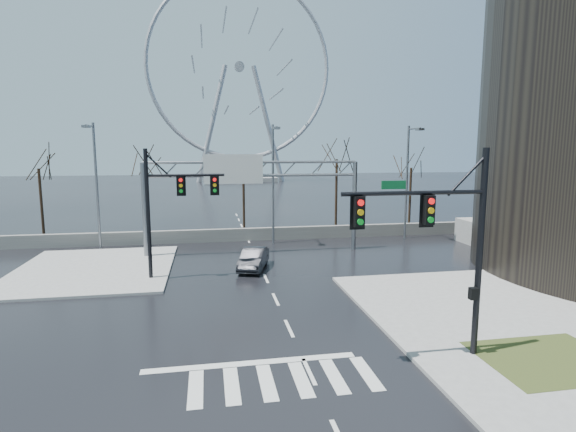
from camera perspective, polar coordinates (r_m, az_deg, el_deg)
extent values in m
plane|color=black|center=(20.71, 0.14, -14.08)|extent=(260.00, 260.00, 0.00)
cube|color=gray|center=(25.99, 21.85, -9.78)|extent=(12.00, 10.00, 0.15)
cube|color=gray|center=(32.69, -23.40, -6.19)|extent=(10.00, 12.00, 0.15)
cube|color=#35431C|center=(20.15, 30.28, -15.46)|extent=(5.00, 4.00, 0.02)
cube|color=slate|center=(39.66, -5.07, -2.34)|extent=(52.00, 0.50, 1.10)
cylinder|color=black|center=(18.27, 23.13, -4.67)|extent=(0.24, 0.24, 8.00)
cylinder|color=black|center=(16.56, 15.77, 2.83)|extent=(5.40, 0.16, 0.16)
cube|color=black|center=(16.72, 17.46, 0.74)|extent=(0.35, 0.28, 1.05)
cube|color=black|center=(15.69, 9.01, 0.54)|extent=(0.35, 0.28, 1.05)
cylinder|color=black|center=(28.32, -17.33, 0.07)|extent=(0.24, 0.24, 8.00)
cylinder|color=black|center=(27.89, -12.84, 5.07)|extent=(4.60, 0.16, 0.16)
cube|color=black|center=(27.80, -13.43, 3.80)|extent=(0.35, 0.28, 1.05)
cube|color=black|center=(27.75, -9.30, 3.92)|extent=(0.35, 0.28, 1.05)
cylinder|color=slate|center=(34.41, -17.74, 0.62)|extent=(0.36, 0.36, 7.00)
cylinder|color=slate|center=(35.98, 8.41, 1.26)|extent=(0.36, 0.36, 7.00)
cylinder|color=slate|center=(34.01, -4.44, 6.83)|extent=(16.00, 0.20, 0.20)
cylinder|color=slate|center=(34.05, -4.42, 5.15)|extent=(16.00, 0.20, 0.20)
cube|color=#0B5627|center=(33.76, -6.95, 5.93)|extent=(4.20, 0.10, 2.00)
cube|color=silver|center=(33.70, -6.94, 5.93)|extent=(4.40, 0.02, 2.20)
cylinder|color=slate|center=(38.40, -23.10, 3.37)|extent=(0.20, 0.20, 10.00)
cylinder|color=slate|center=(37.26, -23.90, 10.44)|extent=(0.12, 2.20, 0.12)
cube|color=slate|center=(36.28, -24.27, 10.33)|extent=(0.50, 0.70, 0.18)
cylinder|color=slate|center=(37.83, -1.92, 3.97)|extent=(0.20, 0.20, 10.00)
cylinder|color=slate|center=(36.67, -1.70, 11.18)|extent=(0.12, 2.20, 0.12)
cube|color=slate|center=(35.68, -1.46, 11.10)|extent=(0.50, 0.70, 0.18)
cylinder|color=slate|center=(41.30, 14.83, 4.07)|extent=(0.20, 0.20, 10.00)
cylinder|color=slate|center=(40.24, 15.76, 10.63)|extent=(0.12, 2.20, 0.12)
cube|color=slate|center=(39.34, 16.40, 10.52)|extent=(0.50, 0.70, 0.18)
cylinder|color=black|center=(45.48, -28.83, 1.34)|extent=(0.24, 0.24, 6.30)
cylinder|color=black|center=(42.93, -17.61, 1.93)|extent=(0.24, 0.24, 6.75)
cylinder|color=black|center=(43.74, -5.64, 1.81)|extent=(0.24, 0.24, 5.85)
cylinder|color=black|center=(44.33, 6.14, 2.65)|extent=(0.24, 0.24, 7.02)
cylinder|color=black|center=(47.70, 15.23, 2.26)|extent=(0.24, 0.24, 6.12)
cube|color=gray|center=(114.37, -5.98, 4.64)|extent=(18.00, 6.00, 1.00)
torus|color=#B2B2B7|center=(115.89, -6.20, 18.33)|extent=(45.00, 1.00, 45.00)
cylinder|color=#B2B2B7|center=(115.89, -6.20, 18.33)|extent=(2.40, 1.50, 2.40)
cylinder|color=#B2B2B7|center=(113.99, -9.67, 11.34)|extent=(8.28, 1.20, 28.82)
cylinder|color=#B2B2B7|center=(115.02, -2.54, 11.42)|extent=(8.28, 1.20, 28.82)
imported|color=black|center=(30.28, -4.40, -5.43)|extent=(2.63, 4.45, 1.38)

